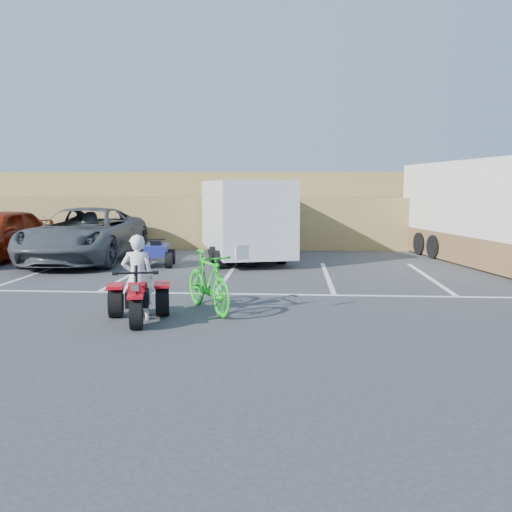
# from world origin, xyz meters

# --- Properties ---
(ground) EXTENTS (100.00, 100.00, 0.00)m
(ground) POSITION_xyz_m (0.00, 0.00, 0.00)
(ground) COLOR #333335
(ground) RESTS_ON ground
(parking_stripes) EXTENTS (28.00, 5.16, 0.01)m
(parking_stripes) POSITION_xyz_m (0.87, 4.07, 0.00)
(parking_stripes) COLOR white
(parking_stripes) RESTS_ON ground
(grass_embankment) EXTENTS (40.00, 8.50, 3.10)m
(grass_embankment) POSITION_xyz_m (0.00, 15.48, 1.42)
(grass_embankment) COLOR olive
(grass_embankment) RESTS_ON ground
(red_trike_atv) EXTENTS (1.45, 1.73, 0.98)m
(red_trike_atv) POSITION_xyz_m (-1.00, -0.25, 0.00)
(red_trike_atv) COLOR red
(red_trike_atv) RESTS_ON ground
(rider) EXTENTS (0.64, 0.49, 1.56)m
(rider) POSITION_xyz_m (-1.03, -0.10, 0.78)
(rider) COLOR white
(rider) RESTS_ON ground
(green_dirt_bike) EXTENTS (1.51, 1.97, 1.18)m
(green_dirt_bike) POSITION_xyz_m (0.14, 0.63, 0.59)
(green_dirt_bike) COLOR #14BF19
(green_dirt_bike) RESTS_ON ground
(grey_pickup) EXTENTS (3.13, 6.35, 1.73)m
(grey_pickup) POSITION_xyz_m (-5.01, 7.58, 0.87)
(grey_pickup) COLOR #45484C
(grey_pickup) RESTS_ON ground
(cargo_trailer) EXTENTS (3.65, 5.99, 2.61)m
(cargo_trailer) POSITION_xyz_m (0.13, 8.44, 1.41)
(cargo_trailer) COLOR silver
(cargo_trailer) RESTS_ON ground
(rv_motorhome) EXTENTS (4.09, 9.11, 3.18)m
(rv_motorhome) POSITION_xyz_m (7.99, 7.51, 1.38)
(rv_motorhome) COLOR silver
(rv_motorhome) RESTS_ON ground
(quad_atv_blue) EXTENTS (1.19, 1.49, 0.89)m
(quad_atv_blue) POSITION_xyz_m (-2.39, 6.59, 0.00)
(quad_atv_blue) COLOR navy
(quad_atv_blue) RESTS_ON ground
(quad_atv_green) EXTENTS (1.62, 1.88, 1.04)m
(quad_atv_green) POSITION_xyz_m (-0.10, 6.85, 0.00)
(quad_atv_green) COLOR #124F1C
(quad_atv_green) RESTS_ON ground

